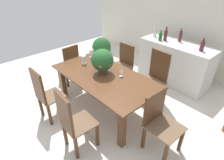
{
  "coord_description": "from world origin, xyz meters",
  "views": [
    {
      "loc": [
        2.21,
        -1.81,
        2.39
      ],
      "look_at": [
        0.04,
        0.15,
        0.6
      ],
      "focal_mm": 29.3,
      "sensor_mm": 36.0,
      "label": 1
    }
  ],
  "objects_px": {
    "dining_table": "(104,81)",
    "kitchen_counter": "(174,63)",
    "chair_foot_end": "(159,119)",
    "chair_near_left": "(45,93)",
    "wine_bottle_amber": "(155,32)",
    "chair_far_right": "(156,75)",
    "potted_plant_floor": "(102,48)",
    "wine_glass": "(121,71)",
    "chair_far_left": "(123,62)",
    "wine_bottle_clear": "(166,35)",
    "crystal_vase_left": "(84,59)",
    "crystal_vase_right": "(104,57)",
    "wine_bottle_dark": "(202,46)",
    "chair_head_end": "(70,63)",
    "chair_near_right": "(72,121)",
    "wine_bottle_green": "(160,37)",
    "flower_centerpiece": "(102,61)",
    "wine_bottle_tall": "(180,36)",
    "crystal_vase_center_near": "(91,53)"
  },
  "relations": [
    {
      "from": "crystal_vase_left",
      "to": "crystal_vase_right",
      "type": "bearing_deg",
      "value": 62.18
    },
    {
      "from": "dining_table",
      "to": "kitchen_counter",
      "type": "xyz_separation_m",
      "value": [
        0.33,
        1.87,
        -0.13
      ]
    },
    {
      "from": "chair_foot_end",
      "to": "wine_bottle_amber",
      "type": "xyz_separation_m",
      "value": [
        -1.55,
        1.88,
        0.55
      ]
    },
    {
      "from": "crystal_vase_right",
      "to": "wine_bottle_amber",
      "type": "distance_m",
      "value": 1.55
    },
    {
      "from": "wine_bottle_clear",
      "to": "wine_glass",
      "type": "bearing_deg",
      "value": -82.49
    },
    {
      "from": "chair_far_right",
      "to": "potted_plant_floor",
      "type": "bearing_deg",
      "value": 173.27
    },
    {
      "from": "dining_table",
      "to": "chair_far_right",
      "type": "height_order",
      "value": "chair_far_right"
    },
    {
      "from": "chair_far_left",
      "to": "wine_bottle_dark",
      "type": "relative_size",
      "value": 3.49
    },
    {
      "from": "chair_head_end",
      "to": "chair_foot_end",
      "type": "bearing_deg",
      "value": 86.38
    },
    {
      "from": "chair_head_end",
      "to": "wine_glass",
      "type": "distance_m",
      "value": 1.52
    },
    {
      "from": "potted_plant_floor",
      "to": "chair_near_right",
      "type": "bearing_deg",
      "value": -46.61
    },
    {
      "from": "wine_glass",
      "to": "chair_head_end",
      "type": "bearing_deg",
      "value": -172.28
    },
    {
      "from": "crystal_vase_center_near",
      "to": "wine_bottle_dark",
      "type": "height_order",
      "value": "wine_bottle_dark"
    },
    {
      "from": "chair_foot_end",
      "to": "wine_bottle_green",
      "type": "xyz_separation_m",
      "value": [
        -1.29,
        1.73,
        0.53
      ]
    },
    {
      "from": "wine_bottle_dark",
      "to": "wine_bottle_amber",
      "type": "relative_size",
      "value": 0.97
    },
    {
      "from": "wine_glass",
      "to": "crystal_vase_left",
      "type": "bearing_deg",
      "value": -166.77
    },
    {
      "from": "chair_foot_end",
      "to": "flower_centerpiece",
      "type": "relative_size",
      "value": 2.09
    },
    {
      "from": "chair_foot_end",
      "to": "wine_bottle_green",
      "type": "distance_m",
      "value": 2.22
    },
    {
      "from": "flower_centerpiece",
      "to": "crystal_vase_right",
      "type": "xyz_separation_m",
      "value": [
        -0.35,
        0.32,
        -0.14
      ]
    },
    {
      "from": "chair_far_right",
      "to": "wine_glass",
      "type": "bearing_deg",
      "value": -103.37
    },
    {
      "from": "chair_near_right",
      "to": "potted_plant_floor",
      "type": "height_order",
      "value": "chair_near_right"
    },
    {
      "from": "crystal_vase_right",
      "to": "kitchen_counter",
      "type": "relative_size",
      "value": 0.1
    },
    {
      "from": "chair_head_end",
      "to": "crystal_vase_left",
      "type": "xyz_separation_m",
      "value": [
        0.61,
        -0.0,
        0.32
      ]
    },
    {
      "from": "dining_table",
      "to": "kitchen_counter",
      "type": "relative_size",
      "value": 1.22
    },
    {
      "from": "flower_centerpiece",
      "to": "wine_bottle_green",
      "type": "bearing_deg",
      "value": 89.08
    },
    {
      "from": "chair_foot_end",
      "to": "kitchen_counter",
      "type": "distance_m",
      "value": 2.07
    },
    {
      "from": "chair_near_left",
      "to": "kitchen_counter",
      "type": "xyz_separation_m",
      "value": [
        0.78,
        2.82,
        -0.07
      ]
    },
    {
      "from": "chair_far_left",
      "to": "chair_near_left",
      "type": "xyz_separation_m",
      "value": [
        0.0,
        -1.9,
        0.03
      ]
    },
    {
      "from": "kitchen_counter",
      "to": "dining_table",
      "type": "bearing_deg",
      "value": -100.14
    },
    {
      "from": "chair_far_left",
      "to": "wine_bottle_clear",
      "type": "distance_m",
      "value": 1.14
    },
    {
      "from": "chair_foot_end",
      "to": "wine_bottle_tall",
      "type": "bearing_deg",
      "value": 27.19
    },
    {
      "from": "wine_bottle_amber",
      "to": "wine_bottle_tall",
      "type": "bearing_deg",
      "value": 11.28
    },
    {
      "from": "wine_bottle_tall",
      "to": "wine_bottle_amber",
      "type": "xyz_separation_m",
      "value": [
        -0.6,
        -0.12,
        -0.01
      ]
    },
    {
      "from": "chair_foot_end",
      "to": "chair_far_left",
      "type": "height_order",
      "value": "chair_foot_end"
    },
    {
      "from": "chair_foot_end",
      "to": "crystal_vase_left",
      "type": "height_order",
      "value": "chair_foot_end"
    },
    {
      "from": "crystal_vase_left",
      "to": "crystal_vase_center_near",
      "type": "xyz_separation_m",
      "value": [
        -0.14,
        0.3,
        -0.0
      ]
    },
    {
      "from": "wine_bottle_tall",
      "to": "crystal_vase_right",
      "type": "bearing_deg",
      "value": -113.54
    },
    {
      "from": "chair_foot_end",
      "to": "crystal_vase_left",
      "type": "bearing_deg",
      "value": 91.78
    },
    {
      "from": "chair_near_left",
      "to": "chair_foot_end",
      "type": "bearing_deg",
      "value": -151.83
    },
    {
      "from": "wine_bottle_tall",
      "to": "wine_glass",
      "type": "bearing_deg",
      "value": -91.46
    },
    {
      "from": "chair_head_end",
      "to": "chair_foot_end",
      "type": "xyz_separation_m",
      "value": [
        2.46,
        -0.0,
        0.0
      ]
    },
    {
      "from": "chair_foot_end",
      "to": "wine_bottle_tall",
      "type": "distance_m",
      "value": 2.28
    },
    {
      "from": "chair_foot_end",
      "to": "wine_bottle_tall",
      "type": "relative_size",
      "value": 3.17
    },
    {
      "from": "chair_near_right",
      "to": "chair_foot_end",
      "type": "relative_size",
      "value": 1.1
    },
    {
      "from": "chair_far_right",
      "to": "crystal_vase_right",
      "type": "height_order",
      "value": "chair_far_right"
    },
    {
      "from": "chair_far_right",
      "to": "wine_glass",
      "type": "xyz_separation_m",
      "value": [
        -0.23,
        -0.75,
        0.27
      ]
    },
    {
      "from": "crystal_vase_center_near",
      "to": "flower_centerpiece",
      "type": "bearing_deg",
      "value": -20.58
    },
    {
      "from": "flower_centerpiece",
      "to": "potted_plant_floor",
      "type": "bearing_deg",
      "value": 141.59
    },
    {
      "from": "dining_table",
      "to": "kitchen_counter",
      "type": "bearing_deg",
      "value": 79.86
    },
    {
      "from": "dining_table",
      "to": "wine_bottle_dark",
      "type": "relative_size",
      "value": 7.47
    }
  ]
}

